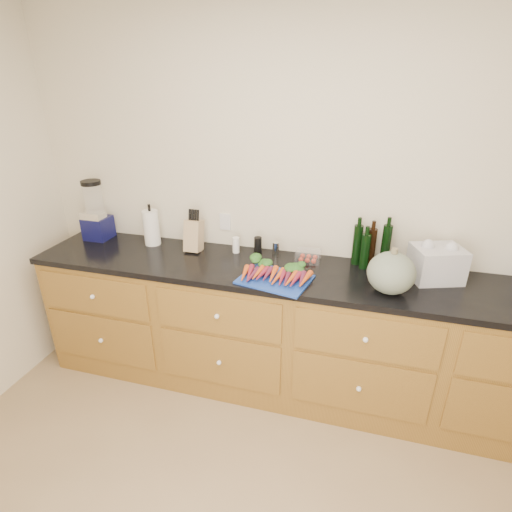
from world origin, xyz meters
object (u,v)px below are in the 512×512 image
(blender_appliance, at_px, (96,214))
(cutting_board, at_px, (275,279))
(knife_block, at_px, (194,236))
(squash, at_px, (391,273))
(tomato_box, at_px, (308,256))
(carrots, at_px, (276,273))
(paper_towel, at_px, (151,228))

(blender_appliance, bearing_deg, cutting_board, -12.21)
(cutting_board, bearing_deg, knife_block, 155.68)
(cutting_board, bearing_deg, squash, 3.20)
(cutting_board, relative_size, tomato_box, 2.59)
(squash, xyz_separation_m, tomato_box, (-0.52, 0.29, -0.08))
(squash, bearing_deg, carrots, -179.61)
(paper_towel, bearing_deg, knife_block, -3.32)
(cutting_board, height_order, carrots, carrots)
(knife_block, bearing_deg, blender_appliance, 178.75)
(squash, distance_m, blender_appliance, 2.16)
(squash, bearing_deg, paper_towel, 170.44)
(carrots, bearing_deg, knife_block, 158.08)
(carrots, height_order, blender_appliance, blender_appliance)
(carrots, distance_m, knife_block, 0.72)
(blender_appliance, height_order, paper_towel, blender_appliance)
(carrots, relative_size, knife_block, 1.91)
(cutting_board, xyz_separation_m, squash, (0.67, 0.04, 0.12))
(tomato_box, bearing_deg, cutting_board, -114.91)
(blender_appliance, bearing_deg, tomato_box, 0.44)
(cutting_board, bearing_deg, carrots, 90.00)
(paper_towel, distance_m, tomato_box, 1.17)
(squash, height_order, blender_appliance, blender_appliance)
(squash, relative_size, knife_block, 1.22)
(carrots, bearing_deg, cutting_board, -90.00)
(knife_block, bearing_deg, tomato_box, 2.10)
(blender_appliance, distance_m, knife_block, 0.81)
(blender_appliance, relative_size, knife_block, 2.03)
(carrots, xyz_separation_m, tomato_box, (0.15, 0.30, 0.00))
(cutting_board, relative_size, paper_towel, 1.61)
(paper_towel, distance_m, knife_block, 0.35)
(cutting_board, height_order, tomato_box, tomato_box)
(carrots, relative_size, squash, 1.56)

